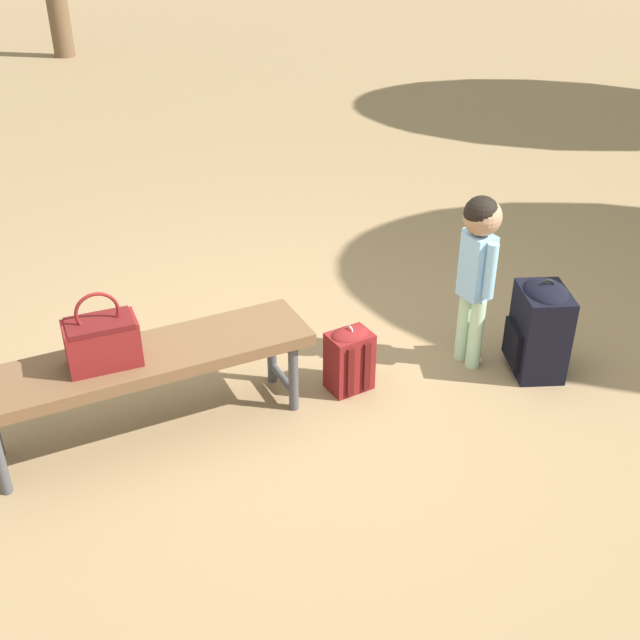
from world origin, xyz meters
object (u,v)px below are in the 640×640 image
object	(u,v)px
park_bench	(144,364)
backpack_small	(349,357)
handbag	(102,340)
child_standing	(478,255)
backpack_large	(540,326)

from	to	relation	value
park_bench	backpack_small	xyz separation A→B (m)	(1.04, -0.02, -0.20)
park_bench	backpack_small	world-z (taller)	park_bench
park_bench	handbag	distance (m)	0.25
handbag	park_bench	bearing A→B (deg)	7.66
backpack_small	park_bench	bearing A→B (deg)	178.83
child_standing	backpack_large	distance (m)	0.53
handbag	backpack_large	distance (m)	2.26
park_bench	child_standing	distance (m)	1.78
child_standing	park_bench	bearing A→B (deg)	178.66
child_standing	backpack_small	size ratio (longest dim) A/B	2.60
backpack_large	backpack_small	world-z (taller)	backpack_large
park_bench	backpack_large	xyz separation A→B (m)	(2.06, -0.25, -0.11)
backpack_small	backpack_large	bearing A→B (deg)	-12.68
park_bench	child_standing	size ratio (longest dim) A/B	1.65
backpack_large	backpack_small	distance (m)	1.04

